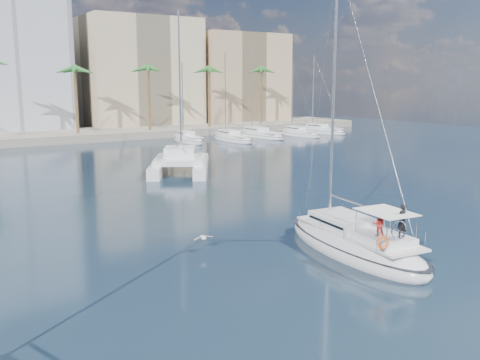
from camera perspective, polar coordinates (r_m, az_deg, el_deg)
ground at (r=29.95m, az=1.55°, el=-7.11°), size 160.00×160.00×0.00m
quay at (r=86.51m, az=-21.82°, el=4.22°), size 120.00×14.00×1.20m
building_beige at (r=101.03m, az=-10.69°, el=10.95°), size 20.00×14.00×20.00m
building_tan_right at (r=108.43m, az=-0.25°, el=10.57°), size 18.00×12.00×18.00m
palm_centre at (r=82.17m, az=-21.75°, el=10.70°), size 3.60×3.60×12.30m
palm_right at (r=94.87m, az=-0.79°, el=11.33°), size 3.60×3.60×12.30m
main_sloop at (r=29.42m, az=12.09°, el=-6.63°), size 4.68×11.18×16.12m
catamaran at (r=54.07m, az=-6.41°, el=2.05°), size 10.16×12.08×15.94m
seagull at (r=29.04m, az=-3.96°, el=-6.15°), size 1.17×0.50×0.22m
moored_yacht_a at (r=79.78m, az=-5.54°, el=4.01°), size 3.37×9.52×11.90m
moored_yacht_b at (r=81.22m, az=-0.80°, el=4.18°), size 3.32×10.83×13.72m
moored_yacht_c at (r=86.43m, az=2.17°, el=4.56°), size 3.98×12.33×15.54m
moored_yacht_d at (r=88.72m, az=6.38°, el=4.66°), size 3.52×9.55×11.90m
moored_yacht_e at (r=94.42m, az=8.69°, el=4.96°), size 4.61×11.11×13.72m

